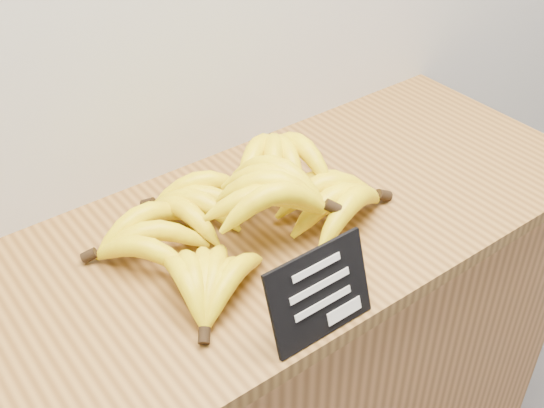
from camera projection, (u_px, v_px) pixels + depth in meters
The scene contains 4 objects.
counter at pixel (258, 403), 1.48m from camera, with size 1.37×0.50×0.90m, color #A76C36.
counter_top at pixel (255, 238), 1.20m from camera, with size 1.37×0.54×0.03m, color olive.
chalkboard_sign at pixel (320, 293), 0.97m from camera, with size 0.17×0.01×0.14m, color black.
banana_pile at pixel (250, 210), 1.15m from camera, with size 0.51×0.41×0.13m.
Camera 1 is at (-0.36, 2.00, 1.68)m, focal length 45.00 mm.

